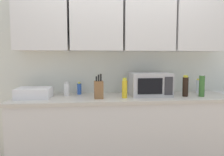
% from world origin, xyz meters
% --- Properties ---
extents(wall_back_with_cabinets, '(3.48, 0.38, 2.60)m').
position_xyz_m(wall_back_with_cabinets, '(0.00, -0.07, 1.58)').
color(wall_back_with_cabinets, silver).
rests_on(wall_back_with_cabinets, ground_plane).
extents(counter_run, '(2.61, 0.63, 0.90)m').
position_xyz_m(counter_run, '(0.00, -0.30, 0.45)').
color(counter_run, silver).
rests_on(counter_run, ground_plane).
extents(microwave, '(0.48, 0.37, 0.28)m').
position_xyz_m(microwave, '(0.33, -0.27, 1.04)').
color(microwave, '#B7B7BC').
rests_on(microwave, counter_run).
extents(dish_rack, '(0.38, 0.30, 0.12)m').
position_xyz_m(dish_rack, '(-1.05, -0.30, 0.96)').
color(dish_rack, silver).
rests_on(dish_rack, counter_run).
extents(knife_block, '(0.10, 0.12, 0.28)m').
position_xyz_m(knife_block, '(-0.31, -0.40, 1.00)').
color(knife_block, brown).
rests_on(knife_block, counter_run).
extents(bottle_soy_dark, '(0.07, 0.07, 0.26)m').
position_xyz_m(bottle_soy_dark, '(0.75, -0.37, 1.02)').
color(bottle_soy_dark, black).
rests_on(bottle_soy_dark, counter_run).
extents(bottle_green_oil, '(0.07, 0.07, 0.27)m').
position_xyz_m(bottle_green_oil, '(0.93, -0.41, 1.03)').
color(bottle_green_oil, '#386B2D').
rests_on(bottle_green_oil, counter_run).
extents(bottle_white_jar, '(0.07, 0.07, 0.17)m').
position_xyz_m(bottle_white_jar, '(-0.69, -0.19, 0.98)').
color(bottle_white_jar, white).
rests_on(bottle_white_jar, counter_run).
extents(bottle_blue_cleaner, '(0.05, 0.05, 0.16)m').
position_xyz_m(bottle_blue_cleaner, '(-0.54, -0.10, 0.97)').
color(bottle_blue_cleaner, '#2D56B7').
rests_on(bottle_blue_cleaner, counter_run).
extents(bottle_clear_tall, '(0.07, 0.07, 0.19)m').
position_xyz_m(bottle_clear_tall, '(1.03, -0.15, 0.99)').
color(bottle_clear_tall, silver).
rests_on(bottle_clear_tall, counter_run).
extents(bottle_yellow_mustard, '(0.06, 0.06, 0.23)m').
position_xyz_m(bottle_yellow_mustard, '(-0.01, -0.40, 1.01)').
color(bottle_yellow_mustard, gold).
rests_on(bottle_yellow_mustard, counter_run).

